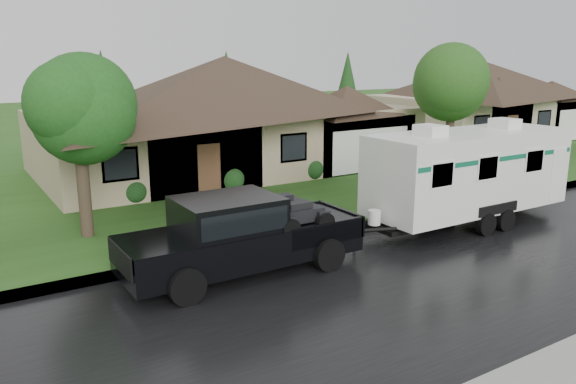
% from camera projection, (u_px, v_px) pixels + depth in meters
% --- Properties ---
extents(ground, '(140.00, 140.00, 0.00)m').
position_uv_depth(ground, '(376.00, 254.00, 16.52)').
color(ground, '#295019').
rests_on(ground, ground).
extents(road, '(140.00, 8.00, 0.01)m').
position_uv_depth(road, '(426.00, 276.00, 14.87)').
color(road, black).
rests_on(road, ground).
extents(curb, '(140.00, 0.50, 0.15)m').
position_uv_depth(curb, '(331.00, 232.00, 18.36)').
color(curb, gray).
rests_on(curb, ground).
extents(lawn, '(140.00, 26.00, 0.15)m').
position_uv_depth(lawn, '(184.00, 169.00, 28.86)').
color(lawn, '#295019').
rests_on(lawn, ground).
extents(house_main, '(19.44, 10.80, 6.90)m').
position_uv_depth(house_main, '(232.00, 100.00, 28.28)').
color(house_main, tan).
rests_on(house_main, lawn).
extents(house_neighbor, '(15.12, 9.72, 6.45)m').
position_uv_depth(house_neighbor, '(486.00, 92.00, 39.08)').
color(house_neighbor, '#BDB28C').
rests_on(house_neighbor, lawn).
extents(tree_left_green, '(3.37, 3.37, 5.57)m').
position_uv_depth(tree_left_green, '(77.00, 113.00, 16.89)').
color(tree_left_green, '#382B1E').
rests_on(tree_left_green, lawn).
extents(tree_right_green, '(3.65, 3.65, 6.04)m').
position_uv_depth(tree_right_green, '(453.00, 86.00, 26.89)').
color(tree_right_green, '#382B1E').
rests_on(tree_right_green, lawn).
extents(shrub_row, '(13.60, 1.00, 1.00)m').
position_uv_depth(shrub_row, '(273.00, 173.00, 25.07)').
color(shrub_row, '#143814').
rests_on(shrub_row, lawn).
extents(pickup_truck, '(6.46, 2.45, 2.15)m').
position_uv_depth(pickup_truck, '(239.00, 233.00, 14.77)').
color(pickup_truck, black).
rests_on(pickup_truck, ground).
extents(travel_trailer, '(7.96, 2.80, 3.57)m').
position_uv_depth(travel_trailer, '(468.00, 171.00, 19.16)').
color(travel_trailer, white).
rests_on(travel_trailer, ground).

